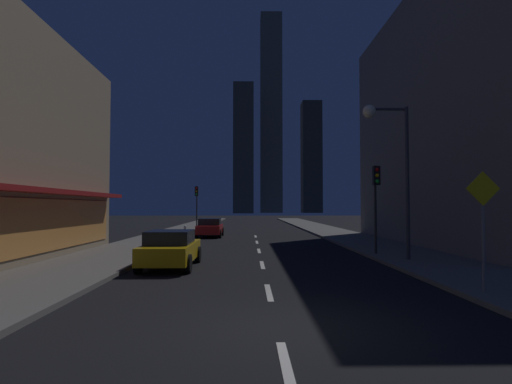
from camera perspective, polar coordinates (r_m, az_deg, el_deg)
ground_plane at (r=40.02m, az=-0.27°, el=-5.58°), size 78.00×136.00×0.10m
sidewalk_right at (r=40.72m, az=9.67°, el=-5.32°), size 4.00×76.00×0.15m
sidewalk_left at (r=40.53m, az=-10.26°, el=-5.33°), size 4.00×76.00×0.15m
lane_marking_center at (r=19.10m, az=0.63°, el=-9.23°), size 0.16×28.20×0.01m
building_apartment_right at (r=28.77m, az=30.91°, el=8.67°), size 11.00×20.00×15.21m
skyscraper_distant_tall at (r=146.98m, az=-1.80°, el=6.27°), size 7.39×5.64×47.60m
skyscraper_distant_mid at (r=164.51m, az=2.15°, el=11.09°), size 8.54×8.69×79.87m
skyscraper_distant_short at (r=160.30m, az=7.88°, el=4.90°), size 7.61×7.67×43.81m
car_parked_near at (r=16.12m, az=-12.05°, el=-7.88°), size 1.98×4.24×1.45m
car_parked_far at (r=31.87m, az=-6.57°, el=-5.03°), size 1.98×4.24×1.45m
fire_hydrant_far_left at (r=34.31m, az=-10.07°, el=-5.29°), size 0.42×0.30×0.65m
traffic_light_near_right at (r=19.84m, az=16.72°, el=0.34°), size 0.32×0.48×4.20m
traffic_light_far_left at (r=38.47m, az=-8.45°, el=-0.87°), size 0.32×0.48×4.20m
street_lamp_right at (r=18.08m, az=18.24°, el=6.56°), size 1.96×0.56×6.58m
pedestrian_crossing_sign at (r=12.09m, az=29.61°, el=-3.52°), size 0.91×0.08×3.15m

